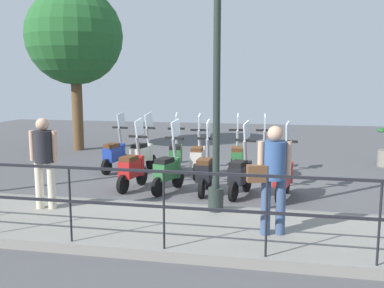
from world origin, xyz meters
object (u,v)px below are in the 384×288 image
at_px(scooter_near_4, 132,168).
at_px(scooter_far_5, 115,153).
at_px(tree_large, 74,37).
at_px(scooter_far_1, 237,157).
at_px(pedestrian_with_bag, 273,172).
at_px(scooter_near_1, 240,173).
at_px(scooter_far_4, 142,154).
at_px(lamp_post_near, 217,102).
at_px(pedestrian_distant, 44,156).
at_px(scooter_near_3, 168,170).
at_px(scooter_far_3, 176,155).
at_px(scooter_far_2, 198,157).
at_px(scooter_near_2, 205,171).
at_px(scooter_far_0, 264,158).
at_px(scooter_near_0, 283,175).

bearing_deg(scooter_near_4, scooter_far_5, 43.20).
distance_m(tree_large, scooter_far_1, 7.25).
height_order(pedestrian_with_bag, scooter_near_1, pedestrian_with_bag).
relative_size(tree_large, scooter_far_4, 3.51).
xyz_separation_m(tree_large, scooter_near_1, (-4.86, -5.95, -3.30)).
xyz_separation_m(lamp_post_near, pedestrian_distant, (-0.45, 2.93, -0.93)).
distance_m(lamp_post_near, scooter_far_5, 4.81).
bearing_deg(scooter_near_3, pedestrian_with_bag, -122.35).
relative_size(pedestrian_with_bag, scooter_far_3, 1.03).
bearing_deg(scooter_far_5, scooter_near_1, -106.51).
relative_size(pedestrian_distant, scooter_near_1, 1.03).
bearing_deg(scooter_far_5, scooter_far_2, -82.60).
bearing_deg(pedestrian_with_bag, scooter_near_4, 33.98).
relative_size(scooter_near_2, scooter_far_4, 1.00).
bearing_deg(scooter_near_1, scooter_far_3, 59.24).
bearing_deg(scooter_far_2, scooter_near_2, -166.67).
distance_m(pedestrian_distant, scooter_far_3, 4.13).
bearing_deg(pedestrian_distant, scooter_far_4, 165.19).
bearing_deg(scooter_far_0, pedestrian_with_bag, 179.89).
relative_size(scooter_near_3, scooter_far_4, 1.00).
xyz_separation_m(scooter_near_0, scooter_far_5, (1.74, 4.28, 0.00)).
height_order(pedestrian_with_bag, scooter_near_0, pedestrian_with_bag).
xyz_separation_m(scooter_near_1, scooter_far_2, (1.64, 1.20, 0.00)).
bearing_deg(scooter_near_0, scooter_far_1, 43.06).
xyz_separation_m(scooter_far_0, scooter_far_1, (-0.07, 0.67, 0.00)).
xyz_separation_m(pedestrian_with_bag, scooter_far_4, (4.39, 3.37, -0.60)).
bearing_deg(scooter_near_0, scooter_near_1, 104.20).
bearing_deg(scooter_far_4, scooter_far_1, -75.64).
relative_size(scooter_near_0, scooter_near_2, 1.00).
distance_m(scooter_near_2, scooter_far_2, 1.58).
xyz_separation_m(scooter_near_4, scooter_far_2, (1.51, -1.17, 0.00)).
distance_m(scooter_near_3, scooter_near_4, 0.83).
relative_size(tree_large, scooter_near_2, 3.51).
bearing_deg(scooter_far_5, lamp_post_near, -125.69).
height_order(scooter_near_1, scooter_near_3, same).
distance_m(scooter_near_4, scooter_far_0, 3.31).
bearing_deg(scooter_far_0, scooter_far_2, 95.95).
relative_size(tree_large, scooter_far_1, 3.51).
distance_m(lamp_post_near, scooter_far_2, 3.64).
xyz_separation_m(scooter_far_3, scooter_far_5, (-0.07, 1.61, 0.00)).
relative_size(scooter_near_2, scooter_near_3, 1.00).
bearing_deg(scooter_far_1, scooter_near_1, -176.51).
relative_size(scooter_near_0, scooter_far_0, 1.00).
bearing_deg(scooter_far_1, scooter_far_5, 86.92).
xyz_separation_m(scooter_near_0, scooter_far_3, (1.81, 2.67, 0.00)).
height_order(pedestrian_with_bag, pedestrian_distant, same).
height_order(scooter_near_3, scooter_far_5, same).
height_order(lamp_post_near, scooter_near_4, lamp_post_near).
bearing_deg(scooter_near_0, scooter_far_4, 74.25).
distance_m(scooter_near_0, scooter_far_5, 4.62).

